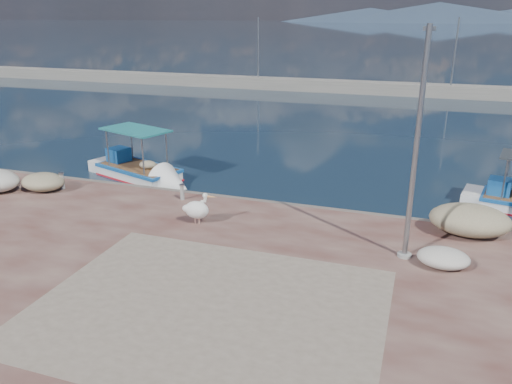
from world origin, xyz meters
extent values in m
plane|color=#162635|center=(0.00, 0.00, 0.00)|extent=(1400.00, 1400.00, 0.00)
cube|color=#4B2420|center=(0.00, -6.00, 0.25)|extent=(44.00, 22.00, 0.50)
cube|color=gray|center=(1.00, -3.00, 0.50)|extent=(9.00, 7.00, 0.01)
cube|color=gray|center=(0.00, 40.00, 0.60)|extent=(120.00, 2.20, 1.20)
cylinder|color=gray|center=(-12.00, 40.00, 4.00)|extent=(0.16, 0.16, 7.00)
cylinder|color=gray|center=(8.00, 40.00, 4.00)|extent=(0.16, 0.16, 7.00)
cone|color=#28384C|center=(-70.00, 650.00, 8.00)|extent=(220.00, 220.00, 16.00)
cone|color=#28384C|center=(10.00, 650.00, 11.00)|extent=(280.00, 280.00, 22.00)
cube|color=white|center=(-7.43, 7.44, 0.08)|extent=(6.33, 3.80, 0.98)
cube|color=#175196|center=(-7.43, 7.44, 0.52)|extent=(4.75, 3.32, 0.15)
cube|color=#AA1421|center=(-7.43, 7.44, 0.02)|extent=(4.75, 3.30, 0.12)
cube|color=#175196|center=(-8.85, 7.93, 0.93)|extent=(1.18, 1.18, 0.73)
cube|color=#1A656B|center=(-7.43, 7.44, 2.44)|extent=(3.73, 2.84, 0.08)
cube|color=#175196|center=(9.14, 8.85, 0.89)|extent=(1.04, 1.04, 0.69)
cylinder|color=tan|center=(-1.73, 1.95, 0.65)|extent=(0.04, 0.04, 0.30)
cylinder|color=tan|center=(-1.58, 1.99, 0.65)|extent=(0.04, 0.04, 0.30)
ellipsoid|color=silver|center=(-1.65, 1.97, 1.04)|extent=(1.03, 0.79, 0.65)
cylinder|color=silver|center=(-1.38, 2.05, 1.36)|extent=(0.24, 0.17, 0.55)
sphere|color=silver|center=(-1.34, 2.06, 1.60)|extent=(0.18, 0.18, 0.18)
cone|color=#F2AB5E|center=(-1.13, 2.12, 1.56)|extent=(0.45, 0.21, 0.13)
cylinder|color=gray|center=(5.68, 1.67, 4.00)|extent=(0.16, 0.16, 7.00)
cylinder|color=gray|center=(5.68, 1.67, 0.55)|extent=(0.44, 0.44, 0.10)
cube|color=gray|center=(5.68, 2.32, 7.35)|extent=(0.35, 0.18, 0.12)
cylinder|color=gray|center=(-3.31, 4.07, 0.82)|extent=(0.16, 0.16, 0.64)
cylinder|color=gray|center=(-3.31, 4.07, 1.14)|extent=(0.22, 0.22, 0.05)
cylinder|color=gray|center=(-8.90, 3.62, 0.85)|extent=(0.18, 0.18, 0.71)
cylinder|color=gray|center=(-8.90, 3.62, 1.21)|extent=(0.24, 0.24, 0.06)
imported|color=#33722D|center=(-2.30, 2.97, 0.72)|extent=(0.50, 0.48, 0.44)
ellipsoid|color=silver|center=(6.81, 1.34, 0.79)|extent=(1.55, 1.16, 0.58)
ellipsoid|color=tan|center=(-9.56, 3.20, 0.88)|extent=(1.94, 1.51, 0.75)
ellipsoid|color=tan|center=(7.69, 4.15, 1.03)|extent=(2.70, 1.93, 1.06)
camera|label=1|loc=(5.78, -13.27, 7.71)|focal=35.00mm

